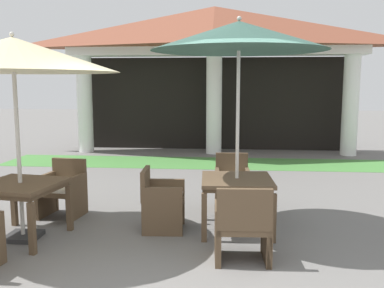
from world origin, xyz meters
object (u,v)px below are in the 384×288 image
patio_umbrella_near_foreground (239,38)px  patio_chair_mid_left_north (63,190)px  patio_chair_near_foreground_south (243,226)px  patio_umbrella_mid_left (13,55)px  patio_table_mid_left (21,190)px  patio_chair_near_foreground_north (232,184)px  patio_chair_near_foreground_west (161,201)px  patio_table_near_foreground (237,185)px

patio_umbrella_near_foreground → patio_chair_mid_left_north: size_ratio=3.37×
patio_umbrella_near_foreground → patio_chair_near_foreground_south: 2.43m
patio_umbrella_mid_left → patio_chair_mid_left_north: size_ratio=3.09×
patio_table_mid_left → patio_chair_near_foreground_north: bearing=30.4°
patio_chair_near_foreground_west → patio_table_mid_left: size_ratio=0.80×
patio_chair_near_foreground_west → patio_chair_near_foreground_south: bearing=44.8°
patio_table_near_foreground → patio_umbrella_near_foreground: size_ratio=0.35×
patio_chair_near_foreground_south → patio_chair_near_foreground_north: bearing=90.0°
patio_table_near_foreground → patio_chair_near_foreground_west: (-1.04, -0.05, -0.24)m
patio_chair_mid_left_north → patio_chair_near_foreground_north: bearing=-158.6°
patio_table_near_foreground → patio_chair_near_foreground_south: patio_chair_near_foreground_south is taller
patio_chair_near_foreground_north → patio_chair_mid_left_north: 2.66m
patio_chair_near_foreground_north → patio_table_mid_left: size_ratio=0.83×
patio_chair_mid_left_north → patio_umbrella_mid_left: bearing=90.0°
patio_chair_near_foreground_west → patio_chair_mid_left_north: size_ratio=1.00×
patio_chair_near_foreground_west → patio_umbrella_mid_left: bearing=-76.6°
patio_chair_near_foreground_north → patio_table_mid_left: patio_chair_near_foreground_north is taller
patio_chair_near_foreground_north → patio_chair_near_foreground_south: (0.11, -2.08, 0.00)m
patio_table_near_foreground → patio_umbrella_mid_left: bearing=-168.5°
patio_table_near_foreground → patio_table_mid_left: (-2.79, -0.57, 0.01)m
patio_table_mid_left → patio_umbrella_mid_left: (0.00, 0.00, 1.71)m
patio_table_near_foreground → patio_umbrella_mid_left: patio_umbrella_mid_left is taller
patio_chair_near_foreground_north → patio_table_mid_left: (-2.73, -1.60, 0.24)m
patio_chair_mid_left_north → patio_table_mid_left: bearing=90.0°
patio_chair_near_foreground_south → patio_umbrella_mid_left: size_ratio=0.34×
patio_umbrella_near_foreground → patio_umbrella_mid_left: size_ratio=1.09×
patio_table_near_foreground → patio_umbrella_mid_left: (-2.79, -0.57, 1.72)m
patio_table_mid_left → patio_chair_mid_left_north: 1.04m
patio_chair_mid_left_north → patio_chair_near_foreground_west: bearing=171.4°
patio_table_mid_left → patio_chair_mid_left_north: size_ratio=1.25×
patio_umbrella_mid_left → patio_table_mid_left: bearing=-90.0°
patio_chair_near_foreground_south → patio_chair_near_foreground_west: bearing=134.8°
patio_umbrella_mid_left → patio_chair_mid_left_north: 2.21m
patio_chair_near_foreground_west → patio_table_mid_left: (-1.75, -0.51, 0.25)m
patio_chair_near_foreground_north → patio_chair_mid_left_north: size_ratio=1.04×
patio_chair_near_foreground_west → patio_chair_near_foreground_south: 1.47m
patio_chair_near_foreground_south → patio_table_mid_left: patio_chair_near_foreground_south is taller
patio_chair_near_foreground_south → patio_umbrella_mid_left: bearing=167.6°
patio_table_mid_left → patio_umbrella_mid_left: bearing=90.0°
patio_table_near_foreground → patio_chair_mid_left_north: size_ratio=1.16×
patio_table_mid_left → patio_chair_near_foreground_south: bearing=-9.5°
patio_umbrella_mid_left → patio_chair_mid_left_north: (0.15, 1.00, -1.96)m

